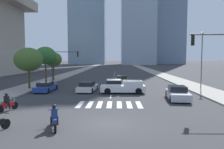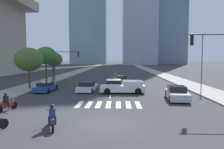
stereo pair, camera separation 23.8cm
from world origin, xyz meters
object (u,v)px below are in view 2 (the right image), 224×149
object	(u,v)px
sedan_blue_0	(46,87)
traffic_signal_near	(224,54)
motorcycle_lead	(52,119)
street_tree_third	(54,59)
street_tree_second	(46,56)
traffic_signal_far	(63,59)
sedan_white_2	(88,87)
street_tree_nearest	(29,60)
street_lamp_east	(202,56)
pickup_truck	(120,87)
sedan_gold_1	(122,80)
sedan_silver_3	(177,94)
motorcycle_trailing	(7,104)

from	to	relation	value
sedan_blue_0	traffic_signal_near	world-z (taller)	traffic_signal_near
motorcycle_lead	street_tree_third	distance (m)	28.49
street_tree_second	traffic_signal_far	bearing A→B (deg)	43.18
sedan_white_2	traffic_signal_far	distance (m)	12.56
street_tree_nearest	sedan_white_2	bearing A→B (deg)	-11.09
sedan_blue_0	street_lamp_east	xyz separation A→B (m)	(20.80, 2.91, 4.01)
pickup_truck	traffic_signal_far	bearing A→B (deg)	-51.15
traffic_signal_far	street_tree_nearest	size ratio (longest dim) A/B	1.02
motorcycle_lead	street_tree_second	size ratio (longest dim) A/B	0.35
sedan_blue_0	sedan_white_2	bearing A→B (deg)	-87.38
street_lamp_east	street_tree_second	distance (m)	24.36
motorcycle_lead	pickup_truck	bearing A→B (deg)	-37.35
sedan_gold_1	sedan_silver_3	bearing A→B (deg)	18.26
sedan_white_2	traffic_signal_near	world-z (taller)	traffic_signal_near
sedan_white_2	sedan_silver_3	distance (m)	11.25
pickup_truck	sedan_silver_3	world-z (taller)	pickup_truck
motorcycle_lead	street_tree_nearest	xyz separation A→B (m)	(-8.23, 15.99, 3.48)
pickup_truck	street_tree_second	distance (m)	16.23
sedan_blue_0	sedan_white_2	size ratio (longest dim) A/B	0.99
sedan_blue_0	sedan_silver_3	xyz separation A→B (m)	(15.25, -5.15, 0.06)
sedan_silver_3	street_tree_second	distance (m)	23.08
sedan_white_2	street_tree_third	distance (m)	15.50
motorcycle_lead	motorcycle_trailing	world-z (taller)	same
motorcycle_lead	pickup_truck	distance (m)	13.67
sedan_gold_1	sedan_white_2	xyz separation A→B (m)	(-4.52, -8.58, -0.03)
motorcycle_trailing	traffic_signal_far	size ratio (longest dim) A/B	0.35
sedan_gold_1	traffic_signal_far	size ratio (longest dim) A/B	0.82
traffic_signal_near	sedan_silver_3	bearing A→B (deg)	-52.70
street_tree_third	traffic_signal_near	bearing A→B (deg)	-45.92
sedan_silver_3	traffic_signal_far	size ratio (longest dim) A/B	0.79
pickup_truck	traffic_signal_far	world-z (taller)	traffic_signal_far
motorcycle_trailing	pickup_truck	distance (m)	12.80
sedan_blue_0	street_tree_nearest	xyz separation A→B (m)	(-2.90, 1.76, 3.49)
street_tree_second	street_tree_nearest	bearing A→B (deg)	-90.00
motorcycle_lead	street_tree_nearest	bearing A→B (deg)	7.66
sedan_white_2	street_tree_second	size ratio (longest dim) A/B	0.80
motorcycle_lead	traffic_signal_far	bearing A→B (deg)	-6.14
sedan_gold_1	street_tree_third	xyz separation A→B (m)	(-12.75, 4.09, 3.41)
sedan_gold_1	traffic_signal_near	xyz separation A→B (m)	(8.16, -17.49, 3.92)
sedan_gold_1	street_lamp_east	bearing A→B (deg)	59.01
sedan_blue_0	street_lamp_east	distance (m)	21.39
motorcycle_trailing	sedan_silver_3	xyz separation A→B (m)	(14.89, 5.02, 0.05)
motorcycle_trailing	traffic_signal_near	bearing A→B (deg)	-67.46
street_tree_third	street_lamp_east	bearing A→B (deg)	-22.69
sedan_white_2	street_lamp_east	xyz separation A→B (m)	(15.47, 2.76, 4.01)
sedan_blue_0	street_tree_nearest	distance (m)	4.87
motorcycle_trailing	street_tree_nearest	size ratio (longest dim) A/B	0.36
traffic_signal_far	street_tree_third	size ratio (longest dim) A/B	1.07
sedan_white_2	street_lamp_east	world-z (taller)	street_lamp_east
sedan_silver_3	traffic_signal_far	distance (m)	22.66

